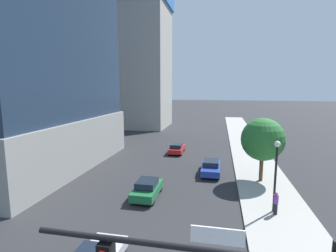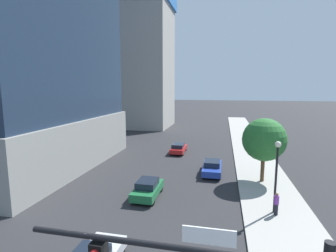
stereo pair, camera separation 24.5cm
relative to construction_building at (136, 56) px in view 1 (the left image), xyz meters
name	(u,v)px [view 1 (the left image)]	position (x,y,z in m)	size (l,w,h in m)	color
sidewalk	(269,195)	(24.03, -36.81, -16.68)	(5.08, 120.00, 0.15)	#9E9B93
construction_building	(136,56)	(0.00, 0.00, 0.00)	(15.85, 13.99, 39.68)	#9E9B93
street_lamp	(276,165)	(23.75, -39.90, -13.09)	(0.44, 0.44, 5.30)	black
street_tree	(263,139)	(23.81, -33.39, -12.48)	(4.13, 4.13, 6.20)	brown
car_red	(177,148)	(13.82, -23.78, -16.05)	(1.85, 4.30, 1.39)	red
car_blue	(211,167)	(18.90, -31.81, -16.02)	(1.91, 4.73, 1.48)	#233D9E
car_green	(147,189)	(13.82, -39.02, -16.01)	(1.88, 4.03, 1.50)	#1E6638
pedestrian_purple_shirt	(276,203)	(23.80, -40.33, -15.76)	(0.34, 0.34, 1.67)	black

